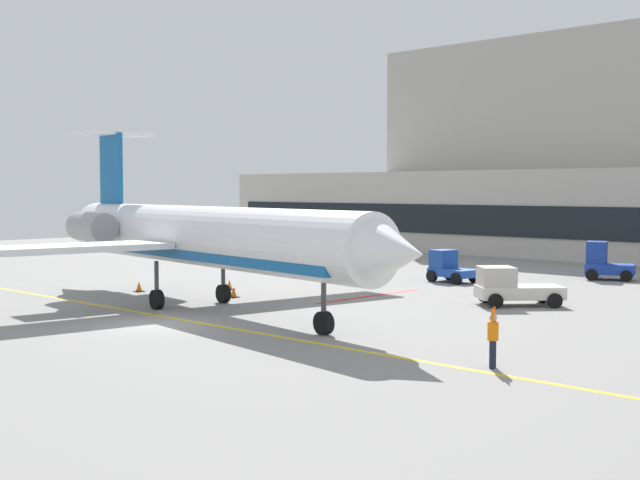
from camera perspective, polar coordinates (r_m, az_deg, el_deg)
ground at (r=35.43m, az=-11.15°, el=-5.72°), size 120.00×120.00×0.11m
terminal_building at (r=75.21m, az=16.75°, el=3.96°), size 74.23×13.25×18.63m
regional_jet at (r=40.24m, az=-8.18°, el=0.25°), size 29.27×24.62×8.67m
baggage_tug at (r=55.08m, az=18.43°, el=-1.46°), size 3.24×2.75×2.33m
pushback_tractor at (r=51.61m, az=8.59°, el=-1.82°), size 2.99×2.17×1.90m
belt_loader at (r=41.67m, az=12.64°, el=-3.09°), size 4.11×4.19×1.86m
marshaller at (r=27.09m, az=11.44°, el=-6.39°), size 0.41×0.80×1.88m
safety_cone_alpha at (r=44.01m, az=-5.77°, el=-3.50°), size 0.47×0.47×0.55m
safety_cone_bravo at (r=47.26m, az=-11.96°, el=-3.09°), size 0.47×0.47×0.55m
safety_cone_charlie at (r=47.37m, az=-6.06°, el=-3.01°), size 0.47×0.47×0.55m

